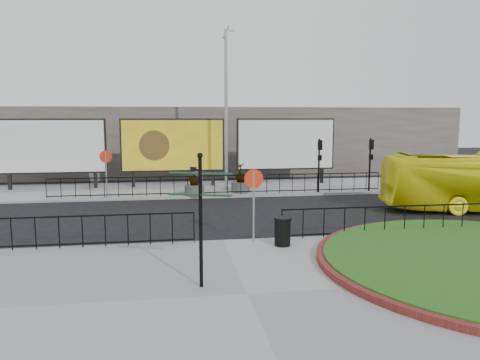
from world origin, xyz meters
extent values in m
plane|color=black|center=(0.00, 0.00, 0.00)|extent=(90.00, 90.00, 0.00)
cube|color=gray|center=(0.00, -5.00, 0.06)|extent=(30.00, 10.00, 0.12)
cube|color=gray|center=(0.00, 12.00, 0.06)|extent=(44.00, 6.00, 0.12)
cylinder|color=gray|center=(-5.00, 9.40, 1.32)|extent=(0.07, 0.07, 2.40)
cylinder|color=red|center=(-5.00, 9.40, 2.27)|extent=(0.64, 0.03, 0.64)
cylinder|color=white|center=(-5.00, 9.42, 2.27)|extent=(0.50, 0.03, 0.50)
cylinder|color=gray|center=(1.00, -0.40, 1.32)|extent=(0.07, 0.07, 2.40)
cylinder|color=red|center=(1.00, -0.40, 2.27)|extent=(0.64, 0.03, 0.64)
cylinder|color=white|center=(1.00, -0.38, 2.27)|extent=(0.50, 0.03, 0.50)
cube|color=black|center=(-10.90, 13.00, 0.62)|extent=(0.18, 0.18, 1.00)
cube|color=black|center=(-6.10, 13.00, 0.62)|extent=(0.18, 0.18, 1.00)
cube|color=black|center=(-8.50, 13.00, 2.62)|extent=(6.20, 0.25, 3.20)
cube|color=silver|center=(-8.50, 12.84, 2.62)|extent=(6.00, 0.06, 3.00)
cube|color=black|center=(-3.90, 13.00, 0.62)|extent=(0.18, 0.18, 1.00)
cube|color=black|center=(0.90, 13.00, 0.62)|extent=(0.18, 0.18, 1.00)
cube|color=black|center=(-1.50, 13.00, 2.62)|extent=(6.20, 0.25, 3.20)
cube|color=yellow|center=(-1.50, 12.84, 2.62)|extent=(6.00, 0.06, 3.00)
cube|color=black|center=(3.10, 13.00, 0.62)|extent=(0.18, 0.18, 1.00)
cube|color=black|center=(7.90, 13.00, 0.62)|extent=(0.18, 0.18, 1.00)
cube|color=black|center=(5.50, 13.00, 2.62)|extent=(6.20, 0.25, 3.20)
cube|color=silver|center=(5.50, 12.84, 2.62)|extent=(6.00, 0.06, 3.00)
cylinder|color=gray|center=(1.50, 11.00, 4.62)|extent=(0.18, 0.18, 9.00)
cylinder|color=gray|center=(1.50, 11.00, 8.97)|extent=(0.43, 0.10, 0.77)
cube|color=gray|center=(1.85, 11.00, 9.07)|extent=(0.35, 0.15, 0.12)
cylinder|color=black|center=(6.50, 9.40, 1.62)|extent=(0.10, 0.10, 3.00)
cube|color=black|center=(6.50, 9.28, 2.77)|extent=(0.22, 0.18, 0.55)
cube|color=black|center=(6.50, 9.28, 2.07)|extent=(0.20, 0.16, 0.30)
cylinder|color=black|center=(9.50, 9.40, 1.62)|extent=(0.10, 0.10, 3.00)
cube|color=black|center=(9.50, 9.28, 2.77)|extent=(0.22, 0.18, 0.55)
cube|color=black|center=(9.50, 9.28, 2.07)|extent=(0.20, 0.16, 0.30)
cube|color=slate|center=(0.00, 22.00, 2.50)|extent=(40.00, 10.00, 5.00)
cylinder|color=black|center=(-1.05, -4.35, 1.73)|extent=(0.09, 0.09, 3.22)
sphere|color=black|center=(-1.05, -4.35, 3.39)|extent=(0.14, 0.14, 0.14)
cube|color=#0E321C|center=(-1.42, -4.20, 2.96)|extent=(0.75, 0.41, 0.03)
cube|color=#0E321C|center=(-0.65, -4.44, 2.96)|extent=(0.77, 0.31, 0.03)
cube|color=#0E321C|center=(-1.43, -4.24, 2.44)|extent=(0.76, 0.34, 0.03)
cube|color=#0E321C|center=(-0.67, -4.50, 2.44)|extent=(0.75, 0.41, 0.03)
cylinder|color=black|center=(1.85, -1.00, 0.56)|extent=(0.53, 0.53, 0.88)
cylinder|color=black|center=(1.85, -1.00, 1.03)|extent=(0.57, 0.57, 0.06)
cylinder|color=#4C4C4F|center=(-0.44, 9.40, 0.40)|extent=(1.06, 1.06, 0.55)
imported|color=#225115|center=(-0.44, 9.40, 1.19)|extent=(0.76, 0.76, 1.04)
cylinder|color=#4C4C4F|center=(2.20, 10.13, 0.40)|extent=(1.06, 1.06, 0.55)
imported|color=#225115|center=(2.20, 10.13, 1.22)|extent=(0.83, 0.83, 1.09)
camera|label=1|loc=(-1.80, -15.53, 4.31)|focal=35.00mm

